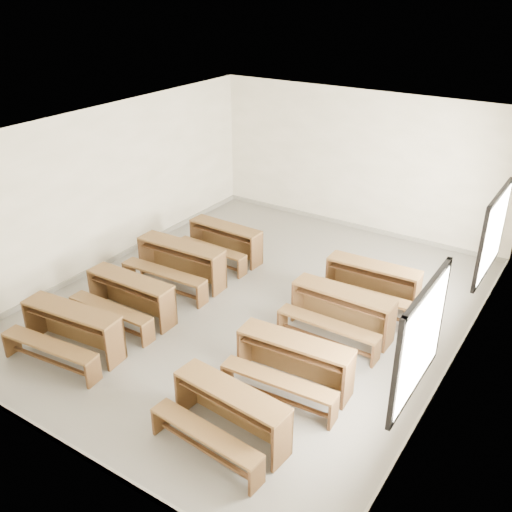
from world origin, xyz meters
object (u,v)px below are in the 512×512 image
Objects in this scene: desk_set_2 at (180,261)px; desk_set_0 at (71,328)px; desk_set_5 at (293,360)px; desk_set_6 at (341,309)px; desk_set_4 at (229,411)px; desk_set_7 at (372,281)px; desk_set_3 at (224,240)px; desk_set_1 at (129,295)px.

desk_set_0 is at bearing -91.29° from desk_set_2.
desk_set_6 is (-0.02, 1.62, 0.01)m from desk_set_5.
desk_set_4 is 4.16m from desk_set_7.
desk_set_3 is at bearing 135.23° from desk_set_5.
desk_set_6 is 1.01× the size of desk_set_7.
desk_set_6 is (3.35, 0.11, -0.02)m from desk_set_2.
desk_set_4 reaches higher than desk_set_3.
desk_set_4 is (3.12, -1.42, -0.01)m from desk_set_1.
desk_set_3 is 0.94× the size of desk_set_5.
desk_set_1 is 0.96× the size of desk_set_5.
desk_set_5 is 1.62m from desk_set_6.
desk_set_6 reaches higher than desk_set_3.
desk_set_6 is (3.25, -1.21, 0.02)m from desk_set_3.
desk_set_7 is (0.19, 4.16, 0.01)m from desk_set_4.
desk_set_7 is at bearing 92.09° from desk_set_4.
desk_set_2 reaches higher than desk_set_3.
desk_set_3 is (0.10, 1.32, -0.04)m from desk_set_2.
desk_set_5 is 1.02× the size of desk_set_7.
desk_set_1 is at bearing -89.20° from desk_set_2.
desk_set_5 is at bearing -2.05° from desk_set_1.
desk_set_5 is at bearing -39.03° from desk_set_3.
desk_set_4 is at bearing -25.20° from desk_set_1.
desk_set_0 reaches higher than desk_set_4.
desk_set_6 is (3.31, 2.80, 0.00)m from desk_set_0.
desk_set_1 is 0.98× the size of desk_set_6.
desk_set_2 is at bearing 84.99° from desk_set_0.
desk_set_2 reaches higher than desk_set_1.
desk_set_1 is at bearing -142.69° from desk_set_7.
desk_set_7 is at bearing 38.78° from desk_set_1.
desk_set_0 is 4.01m from desk_set_3.
desk_set_0 is 3.53m from desk_set_5.
desk_set_2 is (-0.04, 2.69, 0.02)m from desk_set_0.
desk_set_0 is 4.34m from desk_set_6.
desk_set_0 is at bearing -88.92° from desk_set_3.
desk_set_3 is at bearing 159.98° from desk_set_6.
desk_set_1 reaches higher than desk_set_4.
desk_set_3 is (0.02, 2.76, -0.01)m from desk_set_1.
desk_set_6 is at bearing 91.80° from desk_set_4.
desk_set_7 is (0.04, 1.19, -0.01)m from desk_set_6.
desk_set_3 is at bearing 131.32° from desk_set_4.
desk_set_2 reaches higher than desk_set_7.
desk_set_4 is (3.10, -4.18, 0.00)m from desk_set_3.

